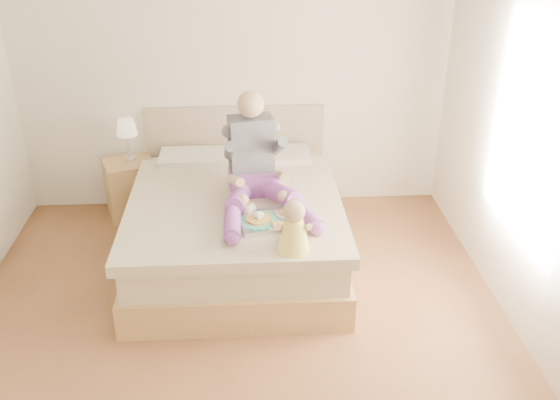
{
  "coord_description": "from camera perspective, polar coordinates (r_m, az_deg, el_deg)",
  "views": [
    {
      "loc": [
        0.1,
        -3.55,
        2.87
      ],
      "look_at": [
        0.35,
        0.63,
        0.74
      ],
      "focal_mm": 40.0,
      "sensor_mm": 36.0,
      "label": 1
    }
  ],
  "objects": [
    {
      "name": "room",
      "position": [
        3.81,
        -3.45,
        6.02
      ],
      "size": [
        4.02,
        4.22,
        2.71
      ],
      "color": "brown",
      "rests_on": "ground"
    },
    {
      "name": "bed",
      "position": [
        5.29,
        -4.05,
        -1.93
      ],
      "size": [
        1.7,
        2.18,
        1.0
      ],
      "color": "#A8824E",
      "rests_on": "ground"
    },
    {
      "name": "nightstand",
      "position": [
        6.12,
        -13.41,
        1.09
      ],
      "size": [
        0.56,
        0.52,
        0.55
      ],
      "rotation": [
        0.0,
        0.0,
        0.34
      ],
      "color": "#A8824E",
      "rests_on": "ground"
    },
    {
      "name": "lamp",
      "position": [
        5.92,
        -13.84,
        6.25
      ],
      "size": [
        0.19,
        0.19,
        0.4
      ],
      "color": "silver",
      "rests_on": "nightstand"
    },
    {
      "name": "adult",
      "position": [
        4.91,
        -2.22,
        2.87
      ],
      "size": [
        0.73,
        1.1,
        0.87
      ],
      "rotation": [
        0.0,
        0.0,
        0.17
      ],
      "color": "#7E3C96",
      "rests_on": "bed"
    },
    {
      "name": "tray",
      "position": [
        4.65,
        -0.82,
        -1.67
      ],
      "size": [
        0.53,
        0.44,
        0.14
      ],
      "rotation": [
        0.0,
        0.0,
        0.17
      ],
      "color": "silver",
      "rests_on": "bed"
    },
    {
      "name": "baby",
      "position": [
        4.24,
        1.25,
        -2.76
      ],
      "size": [
        0.25,
        0.34,
        0.38
      ],
      "rotation": [
        0.0,
        0.0,
        -0.0
      ],
      "color": "#FFED50",
      "rests_on": "bed"
    }
  ]
}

